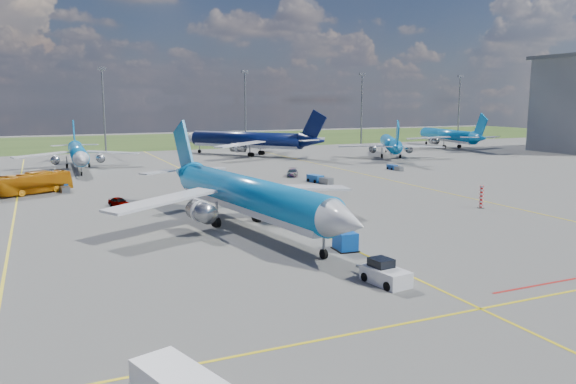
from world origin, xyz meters
name	(u,v)px	position (x,y,z in m)	size (l,w,h in m)	color
ground	(337,242)	(0.00, 0.00, 0.00)	(400.00, 400.00, 0.00)	#52524F
grass_strip	(123,142)	(0.00, 150.00, 0.00)	(400.00, 80.00, 0.01)	#2D4719
taxiway_lines	(245,198)	(0.17, 27.70, 0.01)	(60.25, 160.00, 0.02)	yellow
floodlight_masts	(178,105)	(10.00, 110.00, 12.56)	(202.20, 0.50, 22.70)	slate
warning_post	(481,197)	(26.00, 8.00, 1.50)	(0.50, 0.50, 3.00)	red
bg_jet_nnw	(79,169)	(-19.31, 75.13, 0.00)	(26.97, 35.39, 9.27)	#0D72BB
bg_jet_n	(246,155)	(22.16, 87.82, 0.00)	(33.37, 43.79, 11.47)	#071140
bg_jet_ne	(390,157)	(53.77, 69.60, 0.00)	(27.39, 35.95, 9.42)	#0D72BB
bg_jet_ene	(447,148)	(85.28, 85.87, 0.00)	(30.13, 39.55, 10.36)	#0D72BB
main_airliner	(248,229)	(-6.13, 9.13, 0.00)	(32.19, 42.25, 11.07)	#0D72BB
pushback_tug	(385,274)	(-2.92, -12.74, 0.76)	(2.56, 5.64, 1.88)	silver
uld_container	(345,241)	(-0.85, -3.03, 0.88)	(1.76, 2.20, 1.76)	#0B43A3
apron_bus	(32,183)	(-27.94, 44.49, 1.64)	(2.76, 11.80, 3.29)	#CA750B
service_car_a	(119,202)	(-17.39, 28.31, 0.65)	(1.53, 3.80, 1.29)	#999999
service_car_b	(230,180)	(2.70, 42.17, 0.73)	(2.41, 5.22, 1.45)	#999999
service_car_c	(292,173)	(16.24, 46.41, 0.70)	(1.95, 4.80, 1.39)	#999999
baggage_tug_w	(319,179)	(17.08, 37.20, 0.58)	(2.72, 5.72, 1.24)	#1B57A7
baggage_tug_c	(63,188)	(-23.57, 45.63, 0.52)	(1.87, 5.05, 1.11)	#195199
baggage_tug_e	(395,168)	(39.28, 46.75, 0.46)	(1.29, 4.36, 0.97)	#184692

